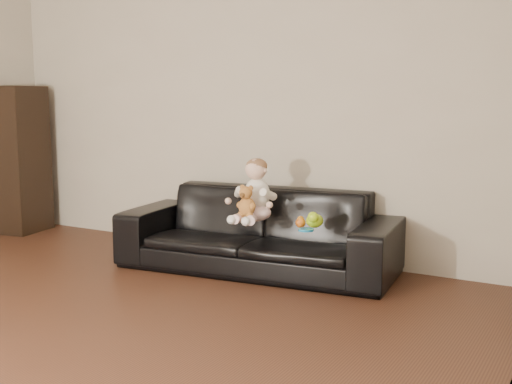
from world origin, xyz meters
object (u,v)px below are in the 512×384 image
Objects in this scene: toy_rattle at (301,223)px; sofa at (258,230)px; toy_green at (315,221)px; cabinet at (21,160)px; baby at (255,194)px; teddy_bear at (246,202)px; toy_blue_disc at (306,230)px.

sofa is at bearing 159.18° from toy_rattle.
toy_rattle is at bearing -148.28° from toy_green.
toy_rattle is at bearing -14.81° from cabinet.
cabinet is at bearing 159.50° from baby.
toy_rattle is at bearing -23.75° from baby.
baby is 0.45m from toy_rattle.
cabinet is 3.04× the size of baby.
sofa is 0.57m from toy_green.
teddy_bear is at bearing -85.15° from sofa.
baby is (0.04, -0.12, 0.31)m from sofa.
baby is 0.54m from toy_blue_disc.
toy_rattle is at bearing -27.11° from sofa.
teddy_bear is 0.43m from toy_rattle.
cabinet reaches higher than toy_green.
sofa is 2.80m from cabinet.
baby reaches higher than sofa.
sofa reaches higher than toy_rattle.
teddy_bear is 0.50m from toy_blue_disc.
sofa is 0.60m from toy_blue_disc.
baby is (2.81, -0.22, -0.10)m from cabinet.
cabinet is at bearing 171.64° from sofa.
sofa is 1.48× the size of cabinet.
cabinet is 19.79× the size of toy_rattle.
teddy_bear is 0.52m from toy_green.
toy_rattle is at bearing -4.53° from teddy_bear.
teddy_bear is at bearing -17.29° from cabinet.
cabinet is at bearing 155.36° from teddy_bear.
cabinet is 13.34× the size of toy_blue_disc.
toy_blue_disc is at bearing -16.16° from teddy_bear.
baby is 2.02× the size of teddy_bear.
cabinet reaches higher than toy_blue_disc.
toy_rattle is 0.12m from toy_blue_disc.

